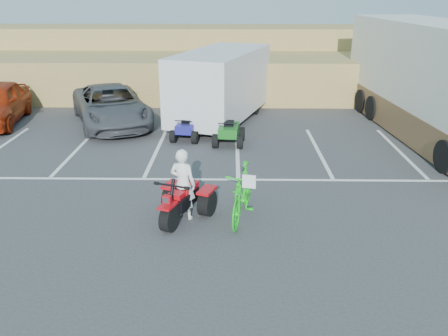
{
  "coord_description": "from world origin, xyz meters",
  "views": [
    {
      "loc": [
        -0.19,
        -10.06,
        5.08
      ],
      "look_at": [
        -0.38,
        0.69,
        1.0
      ],
      "focal_mm": 38.0,
      "sensor_mm": 36.0,
      "label": 1
    }
  ],
  "objects_px": {
    "red_trike_atv": "(181,220)",
    "quad_atv_blue": "(187,139)",
    "quad_atv_green": "(229,144)",
    "grey_pickup": "(111,106)",
    "rider": "(183,184)",
    "rv_motorhome": "(434,89)",
    "cargo_trailer": "(221,84)",
    "green_dirt_bike": "(242,193)"
  },
  "relations": [
    {
      "from": "rider",
      "to": "quad_atv_blue",
      "type": "xyz_separation_m",
      "value": [
        -0.48,
        6.17,
        -0.85
      ]
    },
    {
      "from": "grey_pickup",
      "to": "quad_atv_green",
      "type": "distance_m",
      "value": 5.36
    },
    {
      "from": "rv_motorhome",
      "to": "quad_atv_green",
      "type": "bearing_deg",
      "value": -174.58
    },
    {
      "from": "green_dirt_bike",
      "to": "quad_atv_green",
      "type": "distance_m",
      "value": 5.75
    },
    {
      "from": "rider",
      "to": "red_trike_atv",
      "type": "bearing_deg",
      "value": 90.0
    },
    {
      "from": "red_trike_atv",
      "to": "quad_atv_green",
      "type": "distance_m",
      "value": 5.91
    },
    {
      "from": "quad_atv_blue",
      "to": "quad_atv_green",
      "type": "bearing_deg",
      "value": -9.21
    },
    {
      "from": "rider",
      "to": "green_dirt_bike",
      "type": "relative_size",
      "value": 0.79
    },
    {
      "from": "quad_atv_blue",
      "to": "quad_atv_green",
      "type": "height_order",
      "value": "quad_atv_green"
    },
    {
      "from": "red_trike_atv",
      "to": "grey_pickup",
      "type": "bearing_deg",
      "value": 133.75
    },
    {
      "from": "rider",
      "to": "rv_motorhome",
      "type": "relative_size",
      "value": 0.15
    },
    {
      "from": "grey_pickup",
      "to": "cargo_trailer",
      "type": "bearing_deg",
      "value": -14.38
    },
    {
      "from": "red_trike_atv",
      "to": "quad_atv_blue",
      "type": "relative_size",
      "value": 1.28
    },
    {
      "from": "rider",
      "to": "grey_pickup",
      "type": "relative_size",
      "value": 0.31
    },
    {
      "from": "grey_pickup",
      "to": "quad_atv_blue",
      "type": "xyz_separation_m",
      "value": [
        3.18,
        -1.99,
        -0.75
      ]
    },
    {
      "from": "red_trike_atv",
      "to": "cargo_trailer",
      "type": "xyz_separation_m",
      "value": [
        0.73,
        8.96,
        1.52
      ]
    },
    {
      "from": "red_trike_atv",
      "to": "quad_atv_green",
      "type": "relative_size",
      "value": 1.19
    },
    {
      "from": "rider",
      "to": "grey_pickup",
      "type": "distance_m",
      "value": 8.95
    },
    {
      "from": "red_trike_atv",
      "to": "cargo_trailer",
      "type": "relative_size",
      "value": 0.26
    },
    {
      "from": "green_dirt_bike",
      "to": "quad_atv_blue",
      "type": "xyz_separation_m",
      "value": [
        -1.85,
        6.2,
        -0.65
      ]
    },
    {
      "from": "red_trike_atv",
      "to": "quad_atv_blue",
      "type": "xyz_separation_m",
      "value": [
        -0.42,
        6.31,
        0.0
      ]
    },
    {
      "from": "cargo_trailer",
      "to": "rv_motorhome",
      "type": "relative_size",
      "value": 0.58
    },
    {
      "from": "red_trike_atv",
      "to": "quad_atv_blue",
      "type": "bearing_deg",
      "value": 114.13
    },
    {
      "from": "quad_atv_blue",
      "to": "quad_atv_green",
      "type": "distance_m",
      "value": 1.58
    },
    {
      "from": "cargo_trailer",
      "to": "green_dirt_bike",
      "type": "bearing_deg",
      "value": -66.9
    },
    {
      "from": "quad_atv_blue",
      "to": "rv_motorhome",
      "type": "bearing_deg",
      "value": 14.3
    },
    {
      "from": "red_trike_atv",
      "to": "rv_motorhome",
      "type": "relative_size",
      "value": 0.15
    },
    {
      "from": "red_trike_atv",
      "to": "rider",
      "type": "bearing_deg",
      "value": 90.0
    },
    {
      "from": "cargo_trailer",
      "to": "rv_motorhome",
      "type": "xyz_separation_m",
      "value": [
        7.72,
        -1.84,
        0.19
      ]
    },
    {
      "from": "green_dirt_bike",
      "to": "rv_motorhome",
      "type": "bearing_deg",
      "value": 57.1
    },
    {
      "from": "grey_pickup",
      "to": "quad_atv_green",
      "type": "xyz_separation_m",
      "value": [
        4.68,
        -2.49,
        -0.75
      ]
    },
    {
      "from": "green_dirt_bike",
      "to": "quad_atv_blue",
      "type": "bearing_deg",
      "value": 118.84
    },
    {
      "from": "quad_atv_blue",
      "to": "red_trike_atv",
      "type": "bearing_deg",
      "value": -77.0
    },
    {
      "from": "green_dirt_bike",
      "to": "grey_pickup",
      "type": "height_order",
      "value": "grey_pickup"
    },
    {
      "from": "green_dirt_bike",
      "to": "grey_pickup",
      "type": "distance_m",
      "value": 9.62
    },
    {
      "from": "red_trike_atv",
      "to": "rider",
      "type": "height_order",
      "value": "rider"
    },
    {
      "from": "rider",
      "to": "rv_motorhome",
      "type": "bearing_deg",
      "value": -120.03
    },
    {
      "from": "cargo_trailer",
      "to": "quad_atv_blue",
      "type": "xyz_separation_m",
      "value": [
        -1.16,
        -2.64,
        -1.52
      ]
    },
    {
      "from": "red_trike_atv",
      "to": "grey_pickup",
      "type": "relative_size",
      "value": 0.3
    },
    {
      "from": "green_dirt_bike",
      "to": "rv_motorhome",
      "type": "relative_size",
      "value": 0.19
    },
    {
      "from": "green_dirt_bike",
      "to": "cargo_trailer",
      "type": "distance_m",
      "value": 8.91
    },
    {
      "from": "rider",
      "to": "grey_pickup",
      "type": "xyz_separation_m",
      "value": [
        -3.66,
        8.17,
        -0.1
      ]
    }
  ]
}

